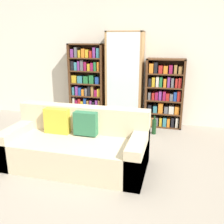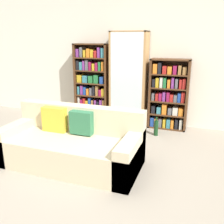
% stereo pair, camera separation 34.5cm
% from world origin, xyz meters
% --- Properties ---
extents(ground_plane, '(16.00, 16.00, 0.00)m').
position_xyz_m(ground_plane, '(0.00, 0.00, 0.00)').
color(ground_plane, gray).
extents(wall_back, '(7.10, 0.06, 2.70)m').
position_xyz_m(wall_back, '(0.00, 2.51, 1.35)').
color(wall_back, silver).
rests_on(wall_back, ground).
extents(couch, '(1.93, 0.87, 0.77)m').
position_xyz_m(couch, '(-0.28, 0.38, 0.27)').
color(couch, beige).
rests_on(couch, ground).
extents(bookshelf_left, '(0.73, 0.32, 1.60)m').
position_xyz_m(bookshelf_left, '(-0.81, 2.31, 0.79)').
color(bookshelf_left, '#4C2D19').
rests_on(bookshelf_left, ground).
extents(display_cabinet, '(0.71, 0.36, 1.83)m').
position_xyz_m(display_cabinet, '(-0.02, 2.29, 0.91)').
color(display_cabinet, '#AD7F4C').
rests_on(display_cabinet, ground).
extents(bookshelf_right, '(0.73, 0.32, 1.34)m').
position_xyz_m(bookshelf_right, '(0.78, 2.31, 0.65)').
color(bookshelf_right, '#4C2D19').
rests_on(bookshelf_right, ground).
extents(wine_bottle, '(0.08, 0.08, 0.35)m').
position_xyz_m(wine_bottle, '(0.65, 1.82, 0.14)').
color(wine_bottle, '#143819').
rests_on(wine_bottle, ground).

